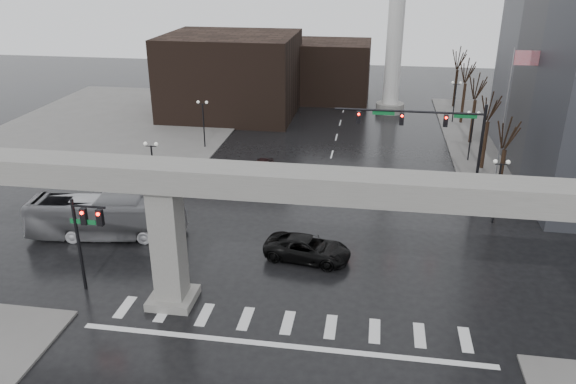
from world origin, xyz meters
name	(u,v)px	position (x,y,z in m)	size (l,w,h in m)	color
ground	(290,312)	(0.00, 0.00, 0.00)	(160.00, 160.00, 0.00)	black
sidewalk_ne	(576,142)	(26.00, 36.00, 0.07)	(28.00, 36.00, 0.15)	slate
sidewalk_nw	(125,122)	(-26.00, 36.00, 0.07)	(28.00, 36.00, 0.15)	slate
elevated_guideway	(315,204)	(1.26, 0.00, 6.88)	(48.00, 2.60, 8.70)	gray
building_far_left	(231,75)	(-14.00, 42.00, 5.00)	(16.00, 14.00, 10.00)	black
building_far_mid	(333,71)	(-2.00, 52.00, 4.00)	(10.00, 10.00, 8.00)	black
smokestack	(397,5)	(6.00, 46.00, 13.35)	(3.60, 3.60, 30.00)	silver
signal_mast_arm	(435,129)	(8.99, 18.80, 5.83)	(12.12, 0.43, 8.00)	black
signal_left_pole	(85,230)	(-12.25, 0.50, 4.07)	(2.30, 0.30, 6.00)	black
flagpole_assembly	(510,102)	(15.29, 22.00, 7.53)	(2.06, 0.12, 12.00)	silver
lamp_right_0	(499,180)	(13.50, 14.00, 3.47)	(1.22, 0.32, 5.11)	black
lamp_right_1	(472,128)	(13.50, 28.00, 3.47)	(1.22, 0.32, 5.11)	black
lamp_right_2	(455,95)	(13.50, 42.00, 3.47)	(1.22, 0.32, 5.11)	black
lamp_left_0	(152,161)	(-13.50, 14.00, 3.47)	(1.22, 0.32, 5.11)	black
lamp_left_1	(203,116)	(-13.50, 28.00, 3.47)	(1.22, 0.32, 5.11)	black
lamp_left_2	(236,87)	(-13.50, 42.00, 3.47)	(1.22, 0.32, 5.11)	black
tree_right_0	(502,171)	(14.53, 18.02, 2.79)	(1.09, 1.58, 7.50)	black
tree_right_1	(485,140)	(14.53, 26.02, 2.85)	(1.09, 1.61, 7.67)	black
tree_right_2	(473,117)	(14.53, 34.02, 2.91)	(1.10, 1.63, 7.85)	black
tree_right_3	(464,99)	(14.53, 42.02, 2.98)	(1.11, 1.66, 8.02)	black
tree_right_4	(456,85)	(14.53, 50.02, 3.04)	(1.12, 1.69, 8.19)	black
pickup_truck	(308,249)	(0.20, 6.23, 0.80)	(2.66, 5.77, 1.60)	black
city_bus	(106,217)	(-14.55, 7.29, 1.56)	(2.61, 11.17, 3.11)	#949498
far_car	(261,169)	(-5.89, 20.60, 0.78)	(1.83, 4.55, 1.55)	black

